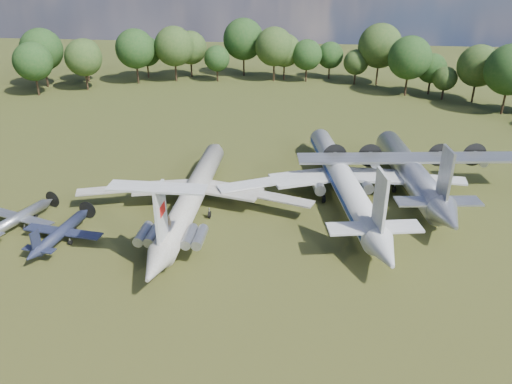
# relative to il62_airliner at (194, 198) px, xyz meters

# --- Properties ---
(ground) EXTENTS (300.00, 300.00, 0.00)m
(ground) POSITION_rel_il62_airliner_xyz_m (0.01, -1.50, -2.22)
(ground) COLOR #273D14
(ground) RESTS_ON ground
(il62_airliner) EXTENTS (35.00, 45.40, 4.44)m
(il62_airliner) POSITION_rel_il62_airliner_xyz_m (0.00, 0.00, 0.00)
(il62_airliner) COLOR #B3B4AF
(il62_airliner) RESTS_ON ground
(tu104_jet) EXTENTS (46.31, 56.44, 5.05)m
(tu104_jet) POSITION_rel_il62_airliner_xyz_m (21.61, 6.61, 0.30)
(tu104_jet) COLOR silver
(tu104_jet) RESTS_ON ground
(an12_transport) EXTENTS (40.00, 43.59, 5.19)m
(an12_transport) POSITION_rel_il62_airliner_xyz_m (32.34, 10.93, 0.37)
(an12_transport) COLOR #AAADB2
(an12_transport) RESTS_ON ground
(small_prop_west) EXTENTS (12.70, 16.06, 2.16)m
(small_prop_west) POSITION_rel_il62_airliner_xyz_m (-15.38, -10.28, -1.14)
(small_prop_west) COLOR black
(small_prop_west) RESTS_ON ground
(small_prop_northwest) EXTENTS (14.56, 17.05, 2.12)m
(small_prop_northwest) POSITION_rel_il62_airliner_xyz_m (-23.02, -7.20, -1.16)
(small_prop_northwest) COLOR gray
(small_prop_northwest) RESTS_ON ground
(person_on_il62) EXTENTS (0.64, 0.49, 1.58)m
(person_on_il62) POSITION_rel_il62_airliner_xyz_m (-0.05, -12.43, 3.01)
(person_on_il62) COLOR #9C7A4F
(person_on_il62) RESTS_ON il62_airliner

